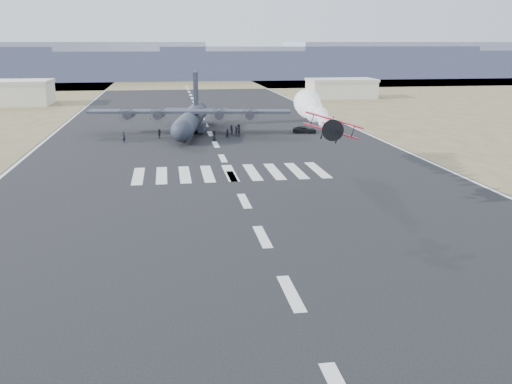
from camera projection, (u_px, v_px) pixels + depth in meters
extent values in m
cube|color=brown|center=(184.00, 82.00, 247.72)|extent=(500.00, 80.00, 0.00)
cube|color=gray|center=(41.00, 61.00, 264.52)|extent=(150.00, 50.00, 17.00)
cube|color=gray|center=(182.00, 64.00, 274.73)|extent=(150.00, 50.00, 13.00)
cube|color=gray|center=(313.00, 62.00, 284.19)|extent=(150.00, 50.00, 15.00)
cube|color=gray|center=(435.00, 59.00, 293.64)|extent=(150.00, 50.00, 17.00)
cube|color=beige|center=(6.00, 94.00, 157.98)|extent=(24.00, 14.00, 6.00)
cube|color=beige|center=(4.00, 82.00, 157.14)|extent=(24.50, 14.50, 0.80)
cube|color=beige|center=(341.00, 89.00, 177.49)|extent=(20.00, 12.00, 5.20)
cube|color=beige|center=(341.00, 80.00, 176.75)|extent=(20.50, 12.50, 0.80)
cylinder|color=red|center=(332.00, 127.00, 57.68)|extent=(1.46, 4.90, 0.87)
sphere|color=black|center=(332.00, 124.00, 57.78)|extent=(0.68, 0.68, 0.68)
cylinder|color=black|center=(335.00, 131.00, 55.44)|extent=(1.03, 0.69, 0.97)
cylinder|color=black|center=(336.00, 131.00, 55.11)|extent=(2.11, 0.29, 2.12)
cube|color=red|center=(332.00, 131.00, 57.39)|extent=(5.69, 1.65, 1.63)
cube|color=red|center=(333.00, 120.00, 56.81)|extent=(5.87, 1.68, 1.68)
cube|color=red|center=(328.00, 120.00, 59.70)|extent=(0.20, 0.87, 0.97)
cube|color=red|center=(328.00, 124.00, 59.82)|extent=(2.00, 0.91, 0.08)
cylinder|color=black|center=(325.00, 140.00, 57.20)|extent=(0.17, 0.44, 0.42)
cylinder|color=black|center=(340.00, 140.00, 57.25)|extent=(0.17, 0.44, 0.42)
sphere|color=white|center=(328.00, 124.00, 60.01)|extent=(0.68, 0.68, 0.68)
sphere|color=white|center=(325.00, 121.00, 62.24)|extent=(1.02, 1.02, 1.02)
sphere|color=white|center=(322.00, 118.00, 64.47)|extent=(1.36, 1.36, 1.36)
sphere|color=white|center=(319.00, 115.00, 66.70)|extent=(1.70, 1.70, 1.70)
sphere|color=white|center=(316.00, 112.00, 68.94)|extent=(2.05, 2.05, 2.05)
sphere|color=white|center=(314.00, 110.00, 71.17)|extent=(2.39, 2.39, 2.39)
sphere|color=white|center=(312.00, 108.00, 73.40)|extent=(2.73, 2.73, 2.73)
sphere|color=white|center=(309.00, 106.00, 75.63)|extent=(3.08, 3.08, 3.08)
sphere|color=white|center=(307.00, 104.00, 77.86)|extent=(3.42, 3.42, 3.42)
sphere|color=white|center=(305.00, 102.00, 80.09)|extent=(3.76, 3.76, 3.76)
cylinder|color=#232734|center=(190.00, 120.00, 108.27)|extent=(7.79, 26.71, 3.78)
sphere|color=#232734|center=(182.00, 131.00, 95.48)|extent=(3.78, 3.78, 3.78)
cone|color=#232734|center=(197.00, 112.00, 121.06)|extent=(4.60, 6.18, 3.78)
cube|color=#232734|center=(190.00, 111.00, 106.90)|extent=(37.94, 9.72, 0.47)
cylinder|color=#232734|center=(129.00, 114.00, 106.55)|extent=(2.23, 3.81, 1.70)
cylinder|color=#3F3F44|center=(127.00, 116.00, 104.73)|extent=(3.18, 0.54, 3.21)
cylinder|color=#232734|center=(159.00, 114.00, 106.56)|extent=(2.23, 3.81, 1.70)
cylinder|color=#3F3F44|center=(157.00, 116.00, 104.73)|extent=(3.18, 0.54, 3.21)
cylinder|color=#232734|center=(220.00, 114.00, 106.57)|extent=(2.23, 3.81, 1.70)
cylinder|color=#3F3F44|center=(219.00, 116.00, 104.74)|extent=(3.18, 0.54, 3.21)
cylinder|color=#232734|center=(250.00, 114.00, 106.57)|extent=(2.23, 3.81, 1.70)
cylinder|color=#3F3F44|center=(250.00, 116.00, 104.75)|extent=(3.18, 0.54, 3.21)
cube|color=#232734|center=(196.00, 90.00, 118.03)|extent=(1.21, 4.29, 7.56)
cube|color=#232734|center=(197.00, 109.00, 119.49)|extent=(13.50, 4.83, 0.33)
cube|color=#232734|center=(180.00, 127.00, 109.54)|extent=(1.99, 5.77, 1.51)
cylinder|color=black|center=(180.00, 130.00, 109.67)|extent=(0.63, 1.10, 1.04)
cube|color=#232734|center=(202.00, 127.00, 109.55)|extent=(1.99, 5.77, 1.51)
cylinder|color=black|center=(202.00, 130.00, 109.68)|extent=(0.63, 1.10, 1.04)
cylinder|color=black|center=(184.00, 140.00, 98.74)|extent=(0.50, 0.90, 0.85)
imported|color=black|center=(305.00, 130.00, 109.10)|extent=(4.99, 3.31, 1.27)
imported|color=black|center=(124.00, 137.00, 98.61)|extent=(0.88, 0.85, 1.86)
imported|color=black|center=(228.00, 134.00, 102.98)|extent=(0.97, 0.82, 1.70)
imported|color=black|center=(239.00, 129.00, 107.58)|extent=(1.20, 1.25, 1.83)
imported|color=black|center=(239.00, 132.00, 105.05)|extent=(0.76, 1.12, 1.75)
imported|color=black|center=(214.00, 136.00, 100.21)|extent=(0.99, 0.75, 1.81)
imported|color=black|center=(159.00, 134.00, 103.04)|extent=(0.71, 1.58, 1.65)
imported|color=black|center=(236.00, 131.00, 106.39)|extent=(0.80, 0.82, 1.73)
imported|color=black|center=(231.00, 130.00, 107.22)|extent=(0.57, 0.88, 1.76)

